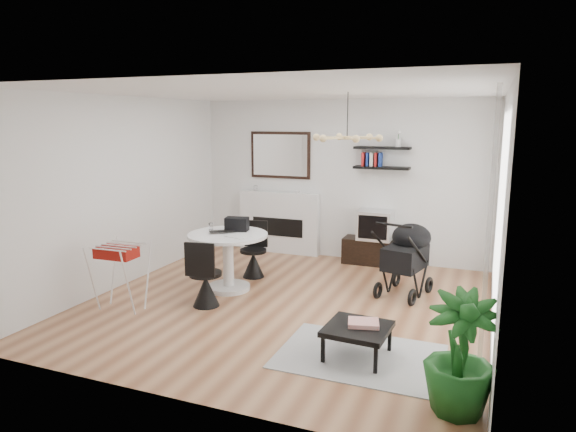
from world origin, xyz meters
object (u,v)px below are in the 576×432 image
at_px(fireplace, 279,215).
at_px(dining_table, 228,253).
at_px(crt_tv, 376,225).
at_px(tv_console, 378,252).
at_px(coffee_table, 358,330).
at_px(potted_plant, 460,354).
at_px(drying_rack, 120,275).
at_px(stroller, 407,261).

height_order(fireplace, dining_table, fireplace).
bearing_deg(crt_tv, tv_console, 3.72).
bearing_deg(coffee_table, dining_table, 147.95).
bearing_deg(tv_console, potted_plant, -69.57).
bearing_deg(tv_console, dining_table, -129.37).
distance_m(drying_rack, coffee_table, 3.11).
xyz_separation_m(fireplace, coffee_table, (2.34, -3.57, -0.39)).
xyz_separation_m(fireplace, stroller, (2.49, -1.43, -0.22)).
height_order(dining_table, coffee_table, dining_table).
distance_m(fireplace, dining_table, 2.20).
distance_m(stroller, coffee_table, 2.14).
distance_m(fireplace, crt_tv, 1.78).
height_order(stroller, potted_plant, stroller).
xyz_separation_m(tv_console, crt_tv, (-0.05, -0.00, 0.45)).
bearing_deg(coffee_table, potted_plant, -33.20).
height_order(tv_console, drying_rack, drying_rack).
relative_size(tv_console, dining_table, 1.03).
bearing_deg(potted_plant, tv_console, 110.43).
height_order(crt_tv, dining_table, crt_tv).
bearing_deg(crt_tv, coffee_table, -80.61).
bearing_deg(potted_plant, stroller, 107.14).
xyz_separation_m(tv_console, coffee_table, (0.52, -3.43, 0.08)).
bearing_deg(stroller, coffee_table, -80.59).
bearing_deg(tv_console, stroller, -62.99).
bearing_deg(coffee_table, crt_tv, 99.39).
height_order(crt_tv, drying_rack, crt_tv).
xyz_separation_m(stroller, coffee_table, (-0.15, -2.13, -0.17)).
distance_m(crt_tv, dining_table, 2.63).
bearing_deg(crt_tv, drying_rack, -128.13).
bearing_deg(drying_rack, potted_plant, -13.96).
xyz_separation_m(drying_rack, potted_plant, (4.11, -0.86, 0.07)).
height_order(tv_console, potted_plant, potted_plant).
bearing_deg(stroller, dining_table, -148.89).
bearing_deg(drying_rack, fireplace, 75.19).
relative_size(fireplace, potted_plant, 2.11).
distance_m(tv_console, stroller, 1.48).
xyz_separation_m(coffee_table, potted_plant, (1.01, -0.66, 0.22)).
bearing_deg(fireplace, drying_rack, -102.71).
bearing_deg(stroller, drying_rack, -135.95).
relative_size(drying_rack, stroller, 0.78).
height_order(fireplace, stroller, fireplace).
relative_size(tv_console, potted_plant, 1.12).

